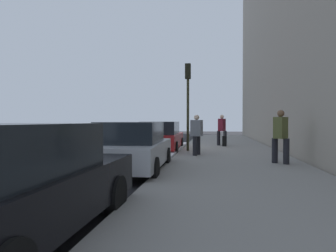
{
  "coord_description": "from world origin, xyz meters",
  "views": [
    {
      "loc": [
        -15.47,
        -2.51,
        1.54
      ],
      "look_at": [
        -0.03,
        -0.17,
        1.28
      ],
      "focal_mm": 31.25,
      "sensor_mm": 36.0,
      "label": 1
    }
  ],
  "objects_px": {
    "traffic_light_pole": "(188,92)",
    "pedestrian_burgundy_coat": "(222,129)",
    "rolling_suitcase": "(224,141)",
    "parked_car_red": "(161,137)",
    "pedestrian_grey_coat": "(197,134)",
    "parked_car_black": "(13,185)",
    "pedestrian_olive_coat": "(281,135)",
    "parked_car_silver": "(133,148)"
  },
  "relations": [
    {
      "from": "traffic_light_pole",
      "to": "parked_car_black",
      "type": "bearing_deg",
      "value": 172.93
    },
    {
      "from": "parked_car_silver",
      "to": "traffic_light_pole",
      "type": "xyz_separation_m",
      "value": [
        5.32,
        -1.2,
        2.17
      ]
    },
    {
      "from": "traffic_light_pole",
      "to": "rolling_suitcase",
      "type": "bearing_deg",
      "value": -33.24
    },
    {
      "from": "parked_car_black",
      "to": "rolling_suitcase",
      "type": "relative_size",
      "value": 4.6
    },
    {
      "from": "traffic_light_pole",
      "to": "pedestrian_olive_coat",
      "type": "bearing_deg",
      "value": -138.06
    },
    {
      "from": "pedestrian_grey_coat",
      "to": "traffic_light_pole",
      "type": "xyz_separation_m",
      "value": [
        1.75,
        0.5,
        1.89
      ]
    },
    {
      "from": "pedestrian_olive_coat",
      "to": "traffic_light_pole",
      "type": "distance_m",
      "value": 5.33
    },
    {
      "from": "parked_car_red",
      "to": "traffic_light_pole",
      "type": "relative_size",
      "value": 1.1
    },
    {
      "from": "traffic_light_pole",
      "to": "pedestrian_burgundy_coat",
      "type": "bearing_deg",
      "value": -27.97
    },
    {
      "from": "parked_car_red",
      "to": "rolling_suitcase",
      "type": "xyz_separation_m",
      "value": [
        2.27,
        -3.15,
        -0.33
      ]
    },
    {
      "from": "pedestrian_grey_coat",
      "to": "pedestrian_burgundy_coat",
      "type": "height_order",
      "value": "pedestrian_burgundy_coat"
    },
    {
      "from": "pedestrian_burgundy_coat",
      "to": "rolling_suitcase",
      "type": "distance_m",
      "value": 0.78
    },
    {
      "from": "parked_car_black",
      "to": "rolling_suitcase",
      "type": "distance_m",
      "value": 13.54
    },
    {
      "from": "traffic_light_pole",
      "to": "rolling_suitcase",
      "type": "xyz_separation_m",
      "value": [
        2.74,
        -1.79,
        -2.49
      ]
    },
    {
      "from": "parked_car_red",
      "to": "pedestrian_olive_coat",
      "type": "xyz_separation_m",
      "value": [
        -4.19,
        -4.7,
        0.33
      ]
    },
    {
      "from": "traffic_light_pole",
      "to": "rolling_suitcase",
      "type": "relative_size",
      "value": 4.44
    },
    {
      "from": "pedestrian_olive_coat",
      "to": "rolling_suitcase",
      "type": "height_order",
      "value": "pedestrian_olive_coat"
    },
    {
      "from": "pedestrian_olive_coat",
      "to": "parked_car_black",
      "type": "bearing_deg",
      "value": 145.4
    },
    {
      "from": "rolling_suitcase",
      "to": "traffic_light_pole",
      "type": "bearing_deg",
      "value": 146.76
    },
    {
      "from": "parked_car_black",
      "to": "rolling_suitcase",
      "type": "xyz_separation_m",
      "value": [
        13.18,
        -3.09,
        -0.32
      ]
    },
    {
      "from": "pedestrian_burgundy_coat",
      "to": "rolling_suitcase",
      "type": "relative_size",
      "value": 1.91
    },
    {
      "from": "parked_car_red",
      "to": "pedestrian_olive_coat",
      "type": "height_order",
      "value": "pedestrian_olive_coat"
    },
    {
      "from": "parked_car_black",
      "to": "pedestrian_olive_coat",
      "type": "distance_m",
      "value": 8.18
    },
    {
      "from": "pedestrian_burgundy_coat",
      "to": "parked_car_silver",
      "type": "bearing_deg",
      "value": 161.27
    },
    {
      "from": "parked_car_red",
      "to": "pedestrian_olive_coat",
      "type": "relative_size",
      "value": 2.55
    },
    {
      "from": "parked_car_black",
      "to": "traffic_light_pole",
      "type": "relative_size",
      "value": 1.03
    },
    {
      "from": "parked_car_black",
      "to": "parked_car_red",
      "type": "xyz_separation_m",
      "value": [
        10.91,
        0.07,
        0.0
      ]
    },
    {
      "from": "parked_car_red",
      "to": "rolling_suitcase",
      "type": "height_order",
      "value": "parked_car_red"
    },
    {
      "from": "pedestrian_olive_coat",
      "to": "pedestrian_burgundy_coat",
      "type": "bearing_deg",
      "value": 13.68
    },
    {
      "from": "pedestrian_olive_coat",
      "to": "traffic_light_pole",
      "type": "relative_size",
      "value": 0.43
    },
    {
      "from": "pedestrian_burgundy_coat",
      "to": "rolling_suitcase",
      "type": "xyz_separation_m",
      "value": [
        -0.41,
        -0.12,
        -0.65
      ]
    },
    {
      "from": "parked_car_red",
      "to": "pedestrian_grey_coat",
      "type": "height_order",
      "value": "pedestrian_grey_coat"
    },
    {
      "from": "parked_car_red",
      "to": "pedestrian_burgundy_coat",
      "type": "distance_m",
      "value": 4.06
    },
    {
      "from": "parked_car_silver",
      "to": "pedestrian_olive_coat",
      "type": "bearing_deg",
      "value": -70.66
    },
    {
      "from": "traffic_light_pole",
      "to": "pedestrian_grey_coat",
      "type": "bearing_deg",
      "value": -163.99
    },
    {
      "from": "parked_car_red",
      "to": "rolling_suitcase",
      "type": "bearing_deg",
      "value": -54.27
    },
    {
      "from": "parked_car_black",
      "to": "parked_car_red",
      "type": "relative_size",
      "value": 0.94
    },
    {
      "from": "parked_car_red",
      "to": "pedestrian_grey_coat",
      "type": "bearing_deg",
      "value": -139.95
    },
    {
      "from": "parked_car_black",
      "to": "parked_car_silver",
      "type": "relative_size",
      "value": 1.01
    },
    {
      "from": "pedestrian_grey_coat",
      "to": "pedestrian_olive_coat",
      "type": "bearing_deg",
      "value": -124.77
    },
    {
      "from": "parked_car_black",
      "to": "traffic_light_pole",
      "type": "bearing_deg",
      "value": -7.07
    },
    {
      "from": "parked_car_black",
      "to": "parked_car_red",
      "type": "height_order",
      "value": "same"
    }
  ]
}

